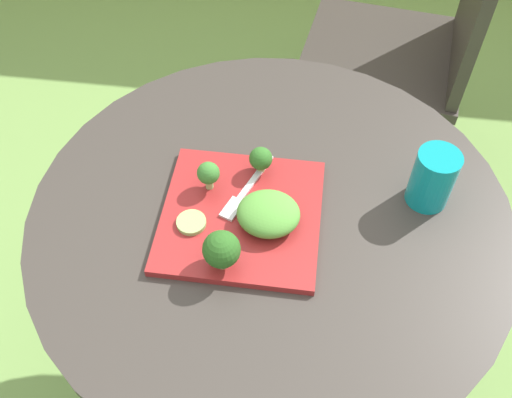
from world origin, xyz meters
TOP-DOWN VIEW (x-y plane):
  - ground_plane at (0.00, 0.00)m, footprint 12.00×12.00m
  - patio_table at (0.00, 0.00)m, footprint 0.80×0.80m
  - patio_chair at (0.32, 0.79)m, footprint 0.50×0.50m
  - salad_plate at (-0.05, -0.02)m, footprint 0.26×0.26m
  - drinking_glass at (0.25, 0.06)m, footprint 0.07×0.07m
  - fork at (-0.05, 0.02)m, footprint 0.07×0.15m
  - lettuce_mound at (0.00, -0.03)m, footprint 0.10×0.09m
  - broccoli_floret_0 at (-0.11, 0.02)m, footprint 0.04×0.04m
  - broccoli_floret_1 at (-0.06, -0.12)m, footprint 0.06×0.06m
  - broccoli_floret_2 at (-0.03, 0.07)m, footprint 0.04×0.04m
  - cucumber_slice_0 at (-0.12, -0.05)m, footprint 0.05×0.05m

SIDE VIEW (x-z plane):
  - ground_plane at x=0.00m, z-range 0.00..0.00m
  - patio_table at x=0.00m, z-range 0.07..0.77m
  - patio_chair at x=0.32m, z-range 0.08..0.98m
  - salad_plate at x=-0.05m, z-range 0.71..0.72m
  - fork at x=-0.05m, z-range 0.72..0.72m
  - cucumber_slice_0 at x=-0.12m, z-range 0.72..0.73m
  - lettuce_mound at x=0.00m, z-range 0.72..0.76m
  - broccoli_floret_2 at x=-0.03m, z-range 0.72..0.77m
  - drinking_glass at x=0.25m, z-range 0.70..0.80m
  - broccoli_floret_0 at x=-0.11m, z-range 0.73..0.78m
  - broccoli_floret_1 at x=-0.06m, z-range 0.72..0.79m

